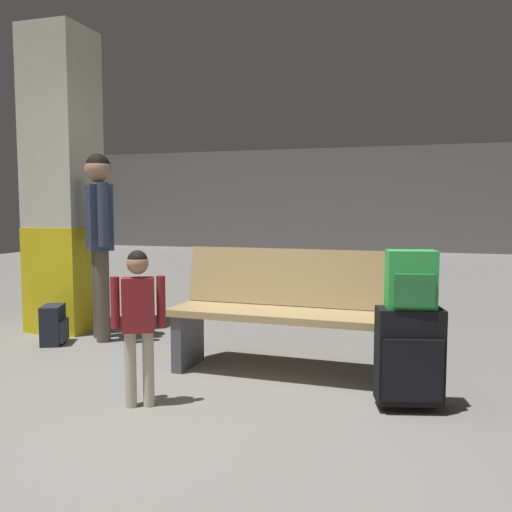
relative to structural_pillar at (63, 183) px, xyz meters
The scene contains 9 objects.
ground_plane 3.09m from the structural_pillar, 42.64° to the left, with size 18.00×18.00×0.10m, color gray.
garage_back_wall 10.88m from the structural_pillar, 79.44° to the left, with size 18.00×0.12×2.80m, color slate.
structural_pillar is the anchor object (origin of this frame).
bench 2.70m from the structural_pillar, 17.94° to the right, with size 1.61×0.57×0.89m.
suitcase 3.68m from the structural_pillar, 20.95° to the right, with size 0.42×0.31×0.60m.
backpack_bright 3.57m from the structural_pillar, 20.96° to the right, with size 0.31×0.24×0.34m.
child 2.56m from the structural_pillar, 44.12° to the right, with size 0.29×0.18×0.94m.
adult 0.74m from the structural_pillar, 25.82° to the right, with size 0.41×0.45×1.66m.
backpack_dark_floor 1.40m from the structural_pillar, 64.19° to the right, with size 0.27×0.32×0.34m.
Camera 1 is at (1.37, -2.41, 1.19)m, focal length 38.91 mm.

